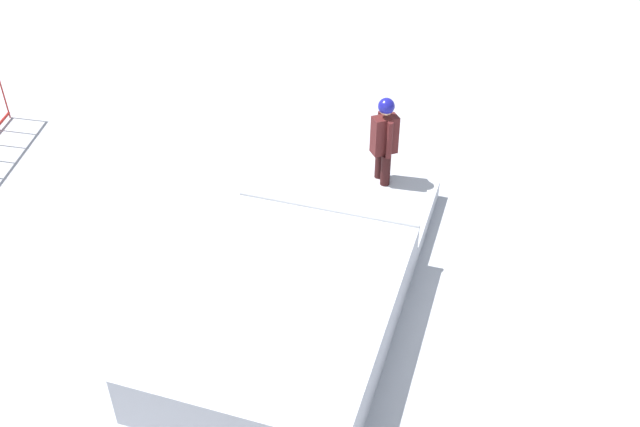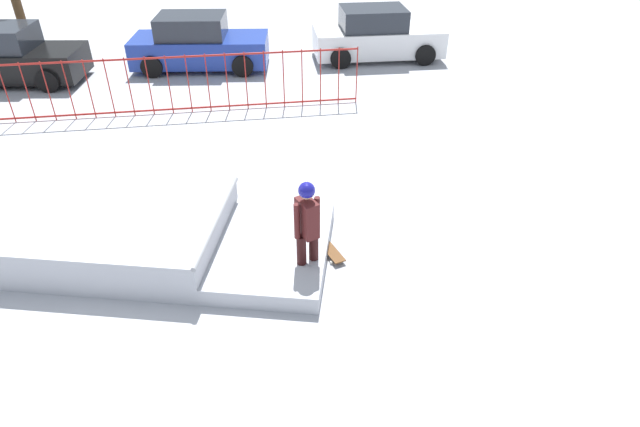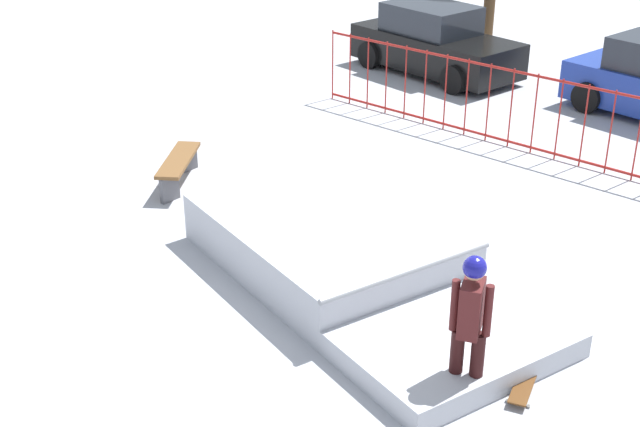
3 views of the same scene
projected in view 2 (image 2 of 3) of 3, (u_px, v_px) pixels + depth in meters
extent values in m
plane|color=#A8AAB2|center=(149.00, 256.00, 9.09)|extent=(60.00, 60.00, 0.00)
cube|color=#B0B3BB|center=(115.00, 229.00, 9.12)|extent=(4.21, 3.55, 0.70)
cube|color=#B0B3BB|center=(273.00, 249.00, 8.99)|extent=(2.49, 3.02, 0.30)
cylinder|color=gray|center=(217.00, 219.00, 8.76)|extent=(0.85, 2.51, 0.08)
cylinder|color=black|center=(302.00, 257.00, 8.39)|extent=(0.15, 0.15, 0.82)
cylinder|color=black|center=(314.00, 253.00, 8.49)|extent=(0.15, 0.15, 0.82)
cube|color=#4C1919|center=(307.00, 218.00, 8.04)|extent=(0.34, 0.43, 0.60)
cylinder|color=#4C1919|center=(297.00, 221.00, 7.97)|extent=(0.09, 0.09, 0.60)
cylinder|color=#4C1919|center=(317.00, 214.00, 8.12)|extent=(0.09, 0.09, 0.60)
sphere|color=tan|center=(307.00, 192.00, 7.79)|extent=(0.22, 0.22, 0.22)
sphere|color=navy|center=(307.00, 190.00, 7.78)|extent=(0.25, 0.25, 0.25)
cube|color=#593314|center=(330.00, 249.00, 9.11)|extent=(0.41, 0.82, 0.02)
cylinder|color=silver|center=(316.00, 244.00, 9.31)|extent=(0.04, 0.06, 0.06)
cylinder|color=silver|center=(328.00, 241.00, 9.39)|extent=(0.04, 0.06, 0.06)
cylinder|color=silver|center=(331.00, 263.00, 8.89)|extent=(0.04, 0.06, 0.06)
cylinder|color=silver|center=(343.00, 259.00, 8.98)|extent=(0.04, 0.06, 0.06)
cylinder|color=maroon|center=(154.00, 58.00, 13.21)|extent=(10.17, 0.49, 0.05)
cylinder|color=maroon|center=(163.00, 110.00, 13.96)|extent=(10.17, 0.49, 0.05)
cylinder|color=maroon|center=(7.00, 94.00, 13.15)|extent=(0.03, 0.03, 1.50)
cylinder|color=maroon|center=(27.00, 93.00, 13.21)|extent=(0.03, 0.03, 1.50)
cylinder|color=maroon|center=(48.00, 91.00, 13.27)|extent=(0.03, 0.03, 1.50)
cylinder|color=maroon|center=(69.00, 90.00, 13.33)|extent=(0.03, 0.03, 1.50)
cylinder|color=maroon|center=(89.00, 89.00, 13.39)|extent=(0.03, 0.03, 1.50)
cylinder|color=maroon|center=(109.00, 88.00, 13.45)|extent=(0.03, 0.03, 1.50)
cylinder|color=maroon|center=(130.00, 87.00, 13.51)|extent=(0.03, 0.03, 1.50)
cylinder|color=maroon|center=(149.00, 86.00, 13.57)|extent=(0.03, 0.03, 1.50)
cylinder|color=maroon|center=(169.00, 85.00, 13.63)|extent=(0.03, 0.03, 1.50)
cylinder|color=maroon|center=(189.00, 84.00, 13.69)|extent=(0.03, 0.03, 1.50)
cylinder|color=maroon|center=(208.00, 83.00, 13.75)|extent=(0.03, 0.03, 1.50)
cylinder|color=maroon|center=(227.00, 82.00, 13.81)|extent=(0.03, 0.03, 1.50)
cylinder|color=maroon|center=(246.00, 81.00, 13.87)|extent=(0.03, 0.03, 1.50)
cylinder|color=maroon|center=(265.00, 80.00, 13.93)|extent=(0.03, 0.03, 1.50)
cylinder|color=maroon|center=(284.00, 79.00, 13.99)|extent=(0.03, 0.03, 1.50)
cylinder|color=maroon|center=(302.00, 78.00, 14.05)|extent=(0.03, 0.03, 1.50)
cylinder|color=maroon|center=(320.00, 77.00, 14.11)|extent=(0.03, 0.03, 1.50)
cylinder|color=maroon|center=(339.00, 76.00, 14.17)|extent=(0.03, 0.03, 1.50)
cylinder|color=maroon|center=(357.00, 75.00, 14.23)|extent=(0.03, 0.03, 1.50)
cube|color=black|center=(11.00, 63.00, 15.65)|extent=(4.34, 2.41, 0.80)
cylinder|color=black|center=(70.00, 61.00, 16.50)|extent=(0.67, 0.33, 0.64)
cylinder|color=black|center=(48.00, 81.00, 15.09)|extent=(0.67, 0.33, 0.64)
cube|color=#1E3899|center=(201.00, 50.00, 16.67)|extent=(4.33, 2.36, 0.80)
cube|color=#262B33|center=(191.00, 26.00, 16.27)|extent=(2.22, 1.81, 0.64)
cylinder|color=black|center=(248.00, 49.00, 17.54)|extent=(0.67, 0.32, 0.64)
cylinder|color=black|center=(243.00, 66.00, 16.13)|extent=(0.67, 0.32, 0.64)
cylinder|color=black|center=(164.00, 49.00, 17.48)|extent=(0.67, 0.32, 0.64)
cylinder|color=black|center=(152.00, 67.00, 16.07)|extent=(0.67, 0.32, 0.64)
cube|color=white|center=(378.00, 41.00, 17.44)|extent=(4.22, 2.00, 0.80)
cube|color=#262B33|center=(373.00, 18.00, 17.02)|extent=(2.11, 1.65, 0.64)
cylinder|color=black|center=(411.00, 39.00, 18.41)|extent=(0.65, 0.27, 0.64)
cylinder|color=black|center=(425.00, 55.00, 17.01)|extent=(0.65, 0.27, 0.64)
cylinder|color=black|center=(333.00, 42.00, 18.14)|extent=(0.65, 0.27, 0.64)
cylinder|color=black|center=(340.00, 58.00, 16.74)|extent=(0.65, 0.27, 0.64)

